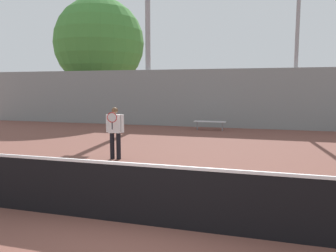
{
  "coord_description": "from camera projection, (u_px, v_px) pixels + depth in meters",
  "views": [
    {
      "loc": [
        1.62,
        -4.85,
        2.25
      ],
      "look_at": [
        -1.38,
        5.64,
        0.96
      ],
      "focal_mm": 35.0,
      "sensor_mm": 36.0,
      "label": 1
    }
  ],
  "objects": [
    {
      "name": "bench_courtside_far",
      "position": [
        210.0,
        122.0,
        17.2
      ],
      "size": [
        1.66,
        0.4,
        0.48
      ],
      "color": "silver",
      "rests_on": "ground_plane"
    },
    {
      "name": "tennis_player",
      "position": [
        115.0,
        130.0,
        10.21
      ],
      "size": [
        0.57,
        0.43,
        1.63
      ],
      "rotation": [
        0.0,
        0.0,
        0.13
      ],
      "color": "black",
      "rests_on": "ground_plane"
    },
    {
      "name": "ground_plane",
      "position": [
        154.0,
        226.0,
        5.33
      ],
      "size": [
        100.0,
        100.0,
        0.0
      ],
      "primitive_type": "plane",
      "color": "brown"
    },
    {
      "name": "tennis_net",
      "position": [
        154.0,
        195.0,
        5.27
      ],
      "size": [
        12.42,
        0.09,
        1.03
      ],
      "color": "#99999E",
      "rests_on": "ground_plane"
    },
    {
      "name": "light_pole_near_left",
      "position": [
        148.0,
        42.0,
        19.48
      ],
      "size": [
        0.9,
        0.6,
        8.66
      ],
      "color": "#939399",
      "rests_on": "ground_plane"
    },
    {
      "name": "tree_green_tall",
      "position": [
        99.0,
        44.0,
        24.31
      ],
      "size": [
        6.62,
        6.62,
        8.8
      ],
      "color": "brown",
      "rests_on": "ground_plane"
    },
    {
      "name": "back_fence",
      "position": [
        231.0,
        99.0,
        18.05
      ],
      "size": [
        31.69,
        0.06,
        3.27
      ],
      "color": "gray",
      "rests_on": "ground_plane"
    }
  ]
}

